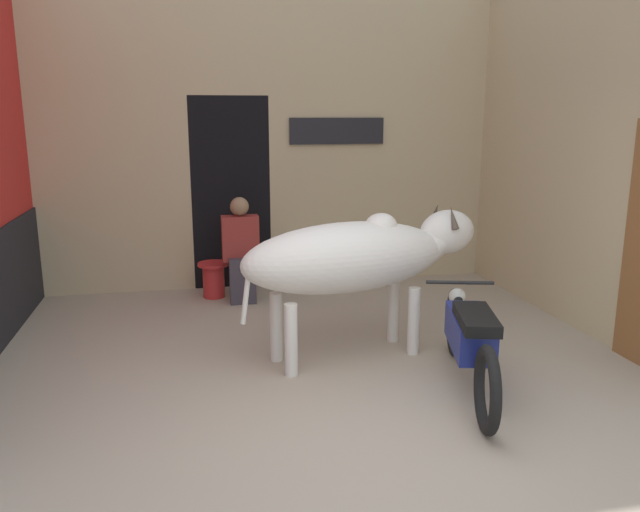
% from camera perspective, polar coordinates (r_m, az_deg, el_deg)
% --- Properties ---
extents(ground_plane, '(30.00, 30.00, 0.00)m').
position_cam_1_polar(ground_plane, '(4.22, 3.89, -17.62)').
color(ground_plane, tan).
extents(wall_back_with_doorway, '(5.58, 0.93, 3.86)m').
position_cam_1_polar(wall_back_with_doorway, '(7.96, -5.74, 9.73)').
color(wall_back_with_doorway, '#C6B289').
rests_on(wall_back_with_doorway, ground_plane).
extents(wall_right_with_door, '(0.22, 4.19, 3.86)m').
position_cam_1_polar(wall_right_with_door, '(6.77, 23.51, 9.82)').
color(wall_right_with_door, '#C6B289').
rests_on(wall_right_with_door, ground_plane).
extents(cow, '(2.33, 1.04, 1.33)m').
position_cam_1_polar(cow, '(5.47, 3.57, -0.02)').
color(cow, silver).
rests_on(cow, ground_plane).
extents(motorcycle_near, '(0.73, 1.97, 0.74)m').
position_cam_1_polar(motorcycle_near, '(5.07, 13.51, -7.30)').
color(motorcycle_near, black).
rests_on(motorcycle_near, ground_plane).
extents(shopkeeper_seated, '(0.42, 0.34, 1.21)m').
position_cam_1_polar(shopkeeper_seated, '(7.23, -7.25, 0.78)').
color(shopkeeper_seated, '#3D3842').
rests_on(shopkeeper_seated, ground_plane).
extents(plastic_stool, '(0.36, 0.36, 0.42)m').
position_cam_1_polar(plastic_stool, '(7.51, -9.70, -2.05)').
color(plastic_stool, red).
rests_on(plastic_stool, ground_plane).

